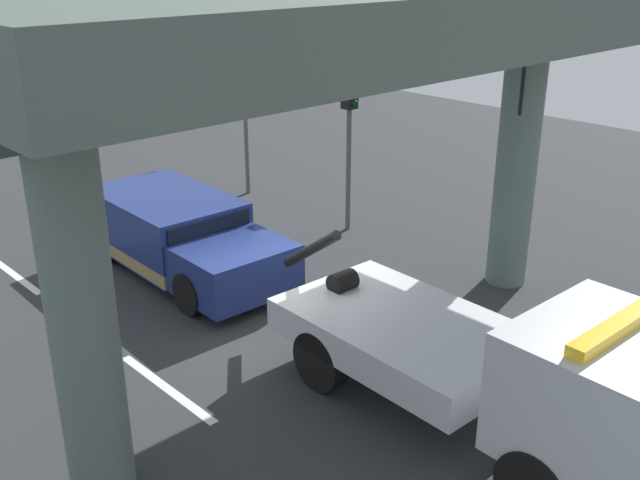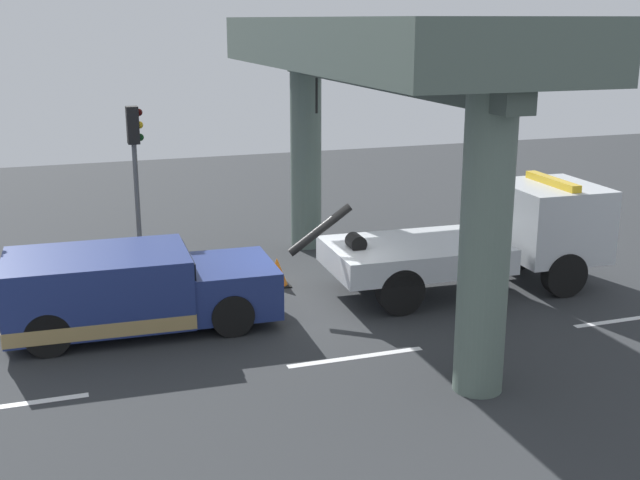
{
  "view_description": "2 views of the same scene",
  "coord_description": "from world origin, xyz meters",
  "px_view_note": "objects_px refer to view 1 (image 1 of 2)",
  "views": [
    {
      "loc": [
        8.91,
        -7.85,
        6.53
      ],
      "look_at": [
        0.06,
        0.55,
        1.64
      ],
      "focal_mm": 40.98,
      "sensor_mm": 36.0,
      "label": 1
    },
    {
      "loc": [
        -5.01,
        -15.47,
        5.95
      ],
      "look_at": [
        0.3,
        0.14,
        1.43
      ],
      "focal_mm": 45.45,
      "sensor_mm": 36.0,
      "label": 2
    }
  ],
  "objects_px": {
    "towed_van_green": "(181,237)",
    "tow_truck_white": "(508,366)",
    "traffic_light_mid": "(518,130)",
    "traffic_light_far": "(350,115)",
    "traffic_cone_orange": "(349,284)",
    "traffic_light_near": "(244,76)"
  },
  "relations": [
    {
      "from": "towed_van_green",
      "to": "tow_truck_white",
      "type": "bearing_deg",
      "value": -0.2
    },
    {
      "from": "towed_van_green",
      "to": "traffic_light_mid",
      "type": "xyz_separation_m",
      "value": [
        5.23,
        4.41,
        2.5
      ]
    },
    {
      "from": "traffic_light_far",
      "to": "traffic_light_mid",
      "type": "relative_size",
      "value": 0.87
    },
    {
      "from": "traffic_light_far",
      "to": "traffic_cone_orange",
      "type": "height_order",
      "value": "traffic_light_far"
    },
    {
      "from": "tow_truck_white",
      "to": "traffic_light_far",
      "type": "relative_size",
      "value": 1.86
    },
    {
      "from": "tow_truck_white",
      "to": "traffic_light_mid",
      "type": "relative_size",
      "value": 1.62
    },
    {
      "from": "tow_truck_white",
      "to": "traffic_light_mid",
      "type": "xyz_separation_m",
      "value": [
        -2.89,
        4.43,
        2.08
      ]
    },
    {
      "from": "towed_van_green",
      "to": "traffic_light_far",
      "type": "relative_size",
      "value": 1.34
    },
    {
      "from": "traffic_light_far",
      "to": "traffic_light_mid",
      "type": "xyz_separation_m",
      "value": [
        4.5,
        0.0,
        0.4
      ]
    },
    {
      "from": "tow_truck_white",
      "to": "traffic_light_mid",
      "type": "height_order",
      "value": "traffic_light_mid"
    },
    {
      "from": "traffic_light_mid",
      "to": "traffic_cone_orange",
      "type": "distance_m",
      "value": 4.42
    },
    {
      "from": "traffic_light_near",
      "to": "traffic_light_mid",
      "type": "height_order",
      "value": "traffic_light_near"
    },
    {
      "from": "tow_truck_white",
      "to": "towed_van_green",
      "type": "xyz_separation_m",
      "value": [
        -8.13,
        0.03,
        -0.42
      ]
    },
    {
      "from": "traffic_light_near",
      "to": "traffic_light_mid",
      "type": "distance_m",
      "value": 8.5
    },
    {
      "from": "tow_truck_white",
      "to": "traffic_light_near",
      "type": "distance_m",
      "value": 12.41
    },
    {
      "from": "traffic_cone_orange",
      "to": "traffic_light_mid",
      "type": "bearing_deg",
      "value": 57.76
    },
    {
      "from": "traffic_light_far",
      "to": "traffic_light_mid",
      "type": "bearing_deg",
      "value": 0.0
    },
    {
      "from": "traffic_light_mid",
      "to": "tow_truck_white",
      "type": "bearing_deg",
      "value": -56.87
    },
    {
      "from": "tow_truck_white",
      "to": "traffic_light_near",
      "type": "bearing_deg",
      "value": 158.74
    },
    {
      "from": "traffic_light_far",
      "to": "towed_van_green",
      "type": "bearing_deg",
      "value": -99.43
    },
    {
      "from": "traffic_cone_orange",
      "to": "tow_truck_white",
      "type": "bearing_deg",
      "value": -19.66
    },
    {
      "from": "towed_van_green",
      "to": "traffic_light_far",
      "type": "height_order",
      "value": "traffic_light_far"
    }
  ]
}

